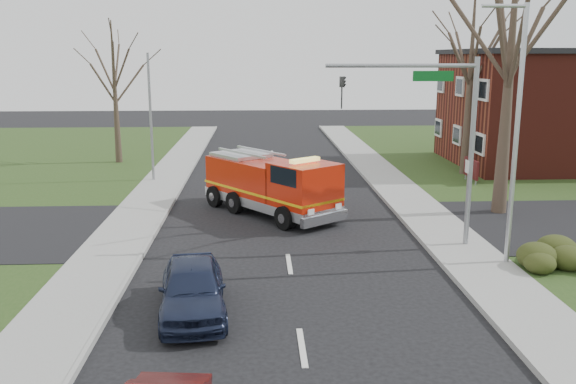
{
  "coord_description": "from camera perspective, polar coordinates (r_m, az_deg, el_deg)",
  "views": [
    {
      "loc": [
        -1.0,
        -19.36,
        6.81
      ],
      "look_at": [
        0.07,
        2.15,
        2.0
      ],
      "focal_mm": 38.0,
      "sensor_mm": 36.0,
      "label": 1
    }
  ],
  "objects": [
    {
      "name": "bare_tree_near",
      "position": [
        27.46,
        20.2,
        13.09
      ],
      "size": [
        6.0,
        6.0,
        12.0
      ],
      "color": "#33271E",
      "rests_on": "ground"
    },
    {
      "name": "parked_car_maroon",
      "position": [
        16.73,
        -8.93,
        -8.87
      ],
      "size": [
        2.17,
        4.46,
        1.47
      ],
      "primitive_type": "imported",
      "rotation": [
        0.0,
        0.0,
        0.1
      ],
      "color": "#192139",
      "rests_on": "ground"
    },
    {
      "name": "bare_tree_far",
      "position": [
        36.4,
        16.77,
        11.55
      ],
      "size": [
        5.25,
        5.25,
        10.5
      ],
      "color": "#33271E",
      "rests_on": "ground"
    },
    {
      "name": "ground",
      "position": [
        20.55,
        0.11,
        -6.77
      ],
      "size": [
        120.0,
        120.0,
        0.0
      ],
      "primitive_type": "plane",
      "color": "black",
      "rests_on": "ground"
    },
    {
      "name": "sidewalk_left",
      "position": [
        21.15,
        -17.03,
        -6.56
      ],
      "size": [
        2.4,
        80.0,
        0.15
      ],
      "primitive_type": "cube",
      "color": "gray",
      "rests_on": "ground"
    },
    {
      "name": "health_center_sign",
      "position": [
        34.39,
        16.76,
        2.11
      ],
      "size": [
        0.12,
        2.0,
        1.4
      ],
      "color": "#471012",
      "rests_on": "ground"
    },
    {
      "name": "sidewalk_right",
      "position": [
        21.73,
        16.77,
        -6.03
      ],
      "size": [
        2.4,
        80.0,
        0.15
      ],
      "primitive_type": "cube",
      "color": "gray",
      "rests_on": "ground"
    },
    {
      "name": "fire_engine",
      "position": [
        26.62,
        -1.53,
        0.54
      ],
      "size": [
        6.03,
        6.9,
        2.78
      ],
      "rotation": [
        0.0,
        0.0,
        0.65
      ],
      "color": "#B71B08",
      "rests_on": "ground"
    },
    {
      "name": "bare_tree_left",
      "position": [
        40.4,
        -15.97,
        10.34
      ],
      "size": [
        4.5,
        4.5,
        9.0
      ],
      "color": "#33271E",
      "rests_on": "ground"
    },
    {
      "name": "traffic_signal_mast",
      "position": [
        21.87,
        13.77,
        6.71
      ],
      "size": [
        5.29,
        0.18,
        6.8
      ],
      "color": "gray",
      "rests_on": "ground"
    },
    {
      "name": "streetlight_pole",
      "position": [
        20.67,
        20.48,
        5.52
      ],
      "size": [
        1.48,
        0.16,
        8.4
      ],
      "color": "#B7BABF",
      "rests_on": "ground"
    },
    {
      "name": "utility_pole_far",
      "position": [
        34.03,
        -12.72,
        6.69
      ],
      "size": [
        0.14,
        0.14,
        7.0
      ],
      "primitive_type": "cylinder",
      "color": "gray",
      "rests_on": "ground"
    },
    {
      "name": "hedge_corner",
      "position": [
        21.82,
        24.7,
        -5.2
      ],
      "size": [
        2.8,
        2.0,
        0.9
      ],
      "primitive_type": "ellipsoid",
      "color": "#273312",
      "rests_on": "lawn_right"
    }
  ]
}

